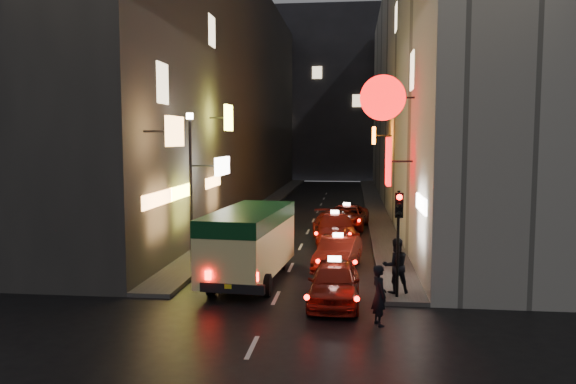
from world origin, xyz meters
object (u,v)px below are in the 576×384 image
at_px(minibus, 250,236).
at_px(pedestrian_crossing, 379,291).
at_px(taxi_near, 334,279).
at_px(traffic_light, 399,221).
at_px(lamp_post, 191,177).

distance_m(minibus, pedestrian_crossing, 6.47).
bearing_deg(taxi_near, traffic_light, 9.12).
height_order(taxi_near, traffic_light, traffic_light).
bearing_deg(pedestrian_crossing, minibus, 24.29).
height_order(minibus, taxi_near, minibus).
distance_m(minibus, lamp_post, 4.27).
height_order(taxi_near, lamp_post, lamp_post).
bearing_deg(lamp_post, traffic_light, -28.91).
xyz_separation_m(taxi_near, traffic_light, (2.04, 0.33, 1.89)).
bearing_deg(lamp_post, minibus, -39.06).
height_order(pedestrian_crossing, traffic_light, traffic_light).
bearing_deg(minibus, traffic_light, -22.25).
height_order(minibus, pedestrian_crossing, minibus).
distance_m(traffic_light, lamp_post, 9.42).
relative_size(taxi_near, traffic_light, 1.44).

